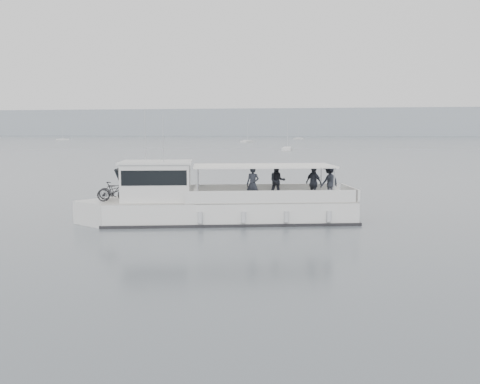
# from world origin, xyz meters

# --- Properties ---
(ground) EXTENTS (1400.00, 1400.00, 0.00)m
(ground) POSITION_xyz_m (0.00, 0.00, 0.00)
(ground) COLOR slate
(ground) RESTS_ON ground
(headland) EXTENTS (1400.00, 90.00, 28.00)m
(headland) POSITION_xyz_m (0.00, 560.00, 14.00)
(headland) COLOR #939EA8
(headland) RESTS_ON ground
(tour_boat) EXTENTS (14.85, 6.62, 6.22)m
(tour_boat) POSITION_xyz_m (-7.17, -1.01, 1.02)
(tour_boat) COLOR silver
(tour_boat) RESTS_ON ground
(moored_fleet) EXTENTS (388.48, 358.46, 10.78)m
(moored_fleet) POSITION_xyz_m (-49.04, 186.07, 0.36)
(moored_fleet) COLOR silver
(moored_fleet) RESTS_ON ground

